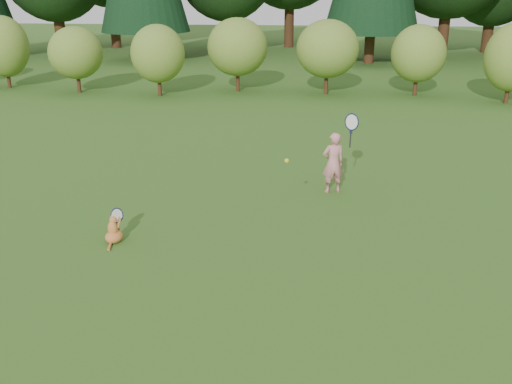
# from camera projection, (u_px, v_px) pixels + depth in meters

# --- Properties ---
(ground) EXTENTS (100.00, 100.00, 0.00)m
(ground) POSITION_uv_depth(u_px,v_px,m) (237.00, 253.00, 8.61)
(ground) COLOR #315116
(ground) RESTS_ON ground
(shrub_row) EXTENTS (28.00, 3.00, 2.80)m
(shrub_row) POSITION_uv_depth(u_px,v_px,m) (286.00, 56.00, 20.27)
(shrub_row) COLOR olive
(shrub_row) RESTS_ON ground
(child) EXTENTS (0.69, 0.44, 1.78)m
(child) POSITION_uv_depth(u_px,v_px,m) (334.00, 161.00, 10.92)
(child) COLOR #D98186
(child) RESTS_ON ground
(cat) EXTENTS (0.39, 0.63, 0.61)m
(cat) POSITION_uv_depth(u_px,v_px,m) (113.00, 228.00, 8.92)
(cat) COLOR #CA5B26
(cat) RESTS_ON ground
(tennis_ball) EXTENTS (0.07, 0.07, 0.07)m
(tennis_ball) POSITION_uv_depth(u_px,v_px,m) (287.00, 161.00, 9.17)
(tennis_ball) COLOR #C2CE18
(tennis_ball) RESTS_ON ground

